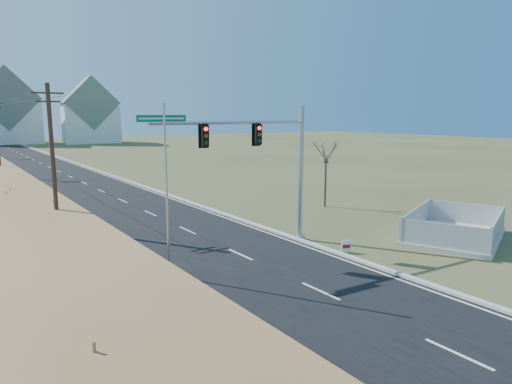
# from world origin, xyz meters

# --- Properties ---
(ground) EXTENTS (260.00, 260.00, 0.00)m
(ground) POSITION_xyz_m (0.00, 0.00, 0.00)
(ground) COLOR #444A24
(ground) RESTS_ON ground
(road) EXTENTS (8.00, 180.00, 0.06)m
(road) POSITION_xyz_m (0.00, 50.00, 0.03)
(road) COLOR black
(road) RESTS_ON ground
(curb) EXTENTS (0.30, 180.00, 0.18)m
(curb) POSITION_xyz_m (4.15, 50.00, 0.09)
(curb) COLOR #B2AFA8
(curb) RESTS_ON ground
(utility_pole_near) EXTENTS (1.80, 0.26, 9.00)m
(utility_pole_near) POSITION_xyz_m (-6.50, 15.00, 4.68)
(utility_pole_near) COLOR #422D1E
(utility_pole_near) RESTS_ON ground
(condo_n) EXTENTS (15.27, 10.20, 18.54)m
(condo_n) POSITION_xyz_m (2.00, 112.00, 7.61)
(condo_n) COLOR white
(condo_n) RESTS_ON ground
(condo_ne) EXTENTS (14.12, 10.51, 16.52)m
(condo_ne) POSITION_xyz_m (20.00, 104.00, 6.84)
(condo_ne) COLOR white
(condo_ne) RESTS_ON ground
(traffic_signal_mast) EXTENTS (9.53, 1.09, 7.60)m
(traffic_signal_mast) POSITION_xyz_m (2.61, 4.76, 4.63)
(traffic_signal_mast) COLOR #9EA0A5
(traffic_signal_mast) RESTS_ON ground
(fence_enclosure) EXTENTS (8.15, 6.95, 1.58)m
(fence_enclosure) POSITION_xyz_m (11.96, -0.41, 0.30)
(fence_enclosure) COLOR #B7B5AD
(fence_enclosure) RESTS_ON ground
(open_sign) EXTENTS (0.49, 0.26, 0.64)m
(open_sign) POSITION_xyz_m (4.82, 1.26, 0.34)
(open_sign) COLOR white
(open_sign) RESTS_ON ground
(flagpole) EXTENTS (0.34, 0.34, 7.61)m
(flagpole) POSITION_xyz_m (-4.30, 3.13, 3.04)
(flagpole) COLOR #B7B5AD
(flagpole) RESTS_ON ground
(bare_tree) EXTENTS (2.05, 2.05, 5.43)m
(bare_tree) POSITION_xyz_m (12.31, 10.80, 4.38)
(bare_tree) COLOR #4C3F33
(bare_tree) RESTS_ON ground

